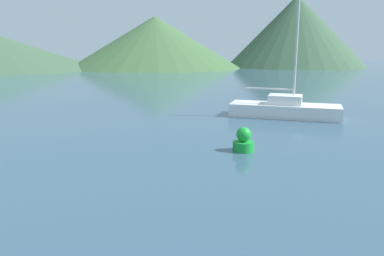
# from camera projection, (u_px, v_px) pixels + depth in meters

# --- Properties ---
(sailboat_inner) EXTENTS (6.77, 4.66, 7.08)m
(sailboat_inner) POSITION_uv_depth(u_px,v_px,m) (285.00, 109.00, 22.60)
(sailboat_inner) COLOR white
(sailboat_inner) RESTS_ON ground_plane
(buoy_marker) EXTENTS (0.86, 0.86, 0.99)m
(buoy_marker) POSITION_uv_depth(u_px,v_px,m) (243.00, 141.00, 15.13)
(buoy_marker) COLOR green
(buoy_marker) RESTS_ON ground_plane
(hill_central) EXTENTS (36.19, 36.19, 10.65)m
(hill_central) POSITION_uv_depth(u_px,v_px,m) (155.00, 42.00, 78.94)
(hill_central) COLOR #3D6038
(hill_central) RESTS_ON ground_plane
(hill_east) EXTENTS (30.73, 30.73, 15.61)m
(hill_east) POSITION_uv_depth(u_px,v_px,m) (296.00, 31.00, 83.79)
(hill_east) COLOR #38563D
(hill_east) RESTS_ON ground_plane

